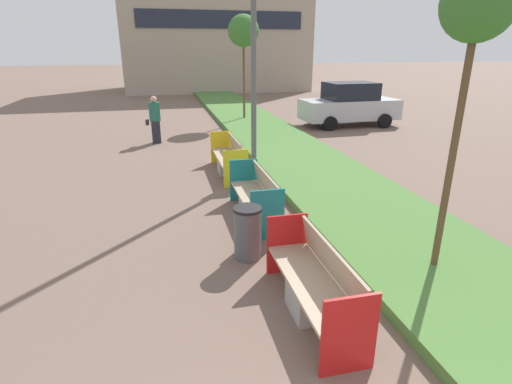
% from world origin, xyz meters
% --- Properties ---
extents(planter_grass_strip, '(2.80, 120.00, 0.18)m').
position_xyz_m(planter_grass_strip, '(3.20, 12.00, 0.09)').
color(planter_grass_strip, '#4C7A38').
rests_on(planter_grass_strip, ground).
extents(building_backdrop, '(14.15, 8.00, 9.39)m').
position_xyz_m(building_backdrop, '(4.00, 34.13, 4.69)').
color(building_backdrop, tan).
rests_on(building_backdrop, ground).
extents(bench_red_frame, '(0.65, 2.14, 0.94)m').
position_xyz_m(bench_red_frame, '(0.94, 3.71, 0.37)').
color(bench_red_frame, '#9E9B96').
rests_on(bench_red_frame, ground).
extents(bench_teal_frame, '(0.65, 2.09, 0.94)m').
position_xyz_m(bench_teal_frame, '(0.94, 6.92, 0.37)').
color(bench_teal_frame, '#9E9B96').
rests_on(bench_teal_frame, ground).
extents(bench_yellow_frame, '(0.65, 2.39, 0.94)m').
position_xyz_m(bench_yellow_frame, '(0.94, 10.03, 0.38)').
color(bench_yellow_frame, '#9E9B96').
rests_on(bench_yellow_frame, ground).
extents(litter_bin, '(0.46, 0.46, 0.88)m').
position_xyz_m(litter_bin, '(0.42, 5.33, 0.44)').
color(litter_bin, '#4C4F51').
rests_on(litter_bin, ground).
extents(sapling_tree_near, '(0.90, 0.90, 4.20)m').
position_xyz_m(sapling_tree_near, '(3.05, 4.16, 3.66)').
color(sapling_tree_near, brown).
rests_on(sapling_tree_near, ground).
extents(sapling_tree_far, '(1.37, 1.37, 4.65)m').
position_xyz_m(sapling_tree_far, '(3.05, 18.04, 3.93)').
color(sapling_tree_far, brown).
rests_on(sapling_tree_far, ground).
extents(pedestrian_walking, '(0.53, 0.24, 1.67)m').
position_xyz_m(pedestrian_walking, '(-0.99, 14.33, 0.84)').
color(pedestrian_walking, '#232633').
rests_on(pedestrian_walking, ground).
extents(parked_car_distant, '(4.25, 2.00, 1.86)m').
position_xyz_m(parked_car_distant, '(7.31, 15.90, 0.91)').
color(parked_car_distant, '#B7BABF').
rests_on(parked_car_distant, ground).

